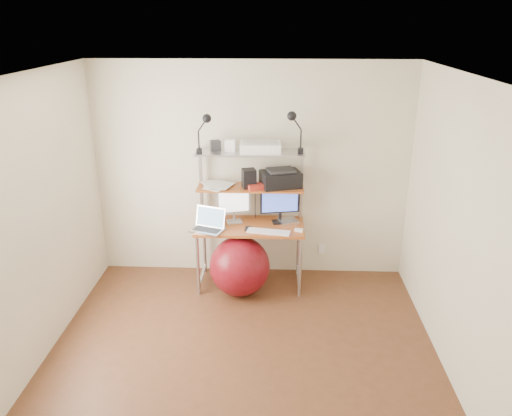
{
  "coord_description": "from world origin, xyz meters",
  "views": [
    {
      "loc": [
        0.29,
        -3.68,
        2.91
      ],
      "look_at": [
        0.08,
        1.15,
        1.06
      ],
      "focal_mm": 35.0,
      "sensor_mm": 36.0,
      "label": 1
    }
  ],
  "objects_px": {
    "printer": "(281,178)",
    "exercise_ball": "(240,266)",
    "monitor_silver": "(234,203)",
    "monitor_black": "(280,203)",
    "laptop": "(209,225)"
  },
  "relations": [
    {
      "from": "laptop",
      "to": "exercise_ball",
      "type": "height_order",
      "value": "laptop"
    },
    {
      "from": "laptop",
      "to": "printer",
      "type": "xyz_separation_m",
      "value": [
        0.78,
        0.28,
        0.45
      ]
    },
    {
      "from": "monitor_silver",
      "to": "laptop",
      "type": "relative_size",
      "value": 1.0
    },
    {
      "from": "monitor_black",
      "to": "exercise_ball",
      "type": "distance_m",
      "value": 0.83
    },
    {
      "from": "monitor_silver",
      "to": "monitor_black",
      "type": "bearing_deg",
      "value": -14.46
    },
    {
      "from": "printer",
      "to": "laptop",
      "type": "bearing_deg",
      "value": -177.28
    },
    {
      "from": "monitor_silver",
      "to": "laptop",
      "type": "height_order",
      "value": "monitor_silver"
    },
    {
      "from": "monitor_silver",
      "to": "printer",
      "type": "relative_size",
      "value": 0.85
    },
    {
      "from": "printer",
      "to": "exercise_ball",
      "type": "xyz_separation_m",
      "value": [
        -0.44,
        -0.36,
        -0.91
      ]
    },
    {
      "from": "monitor_black",
      "to": "laptop",
      "type": "relative_size",
      "value": 1.08
    },
    {
      "from": "monitor_black",
      "to": "laptop",
      "type": "height_order",
      "value": "monitor_black"
    },
    {
      "from": "monitor_black",
      "to": "laptop",
      "type": "distance_m",
      "value": 0.83
    },
    {
      "from": "printer",
      "to": "exercise_ball",
      "type": "distance_m",
      "value": 1.07
    },
    {
      "from": "monitor_black",
      "to": "laptop",
      "type": "bearing_deg",
      "value": -173.37
    },
    {
      "from": "monitor_black",
      "to": "exercise_ball",
      "type": "xyz_separation_m",
      "value": [
        -0.44,
        -0.32,
        -0.63
      ]
    }
  ]
}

